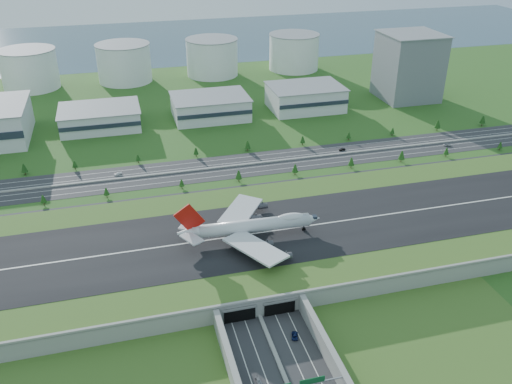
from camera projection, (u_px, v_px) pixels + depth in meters
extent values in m
plane|color=#25561B|center=(233.00, 251.00, 266.11)|extent=(1200.00, 1200.00, 0.00)
cube|color=gray|center=(233.00, 244.00, 264.23)|extent=(520.00, 100.00, 8.00)
cube|color=#366623|center=(232.00, 237.00, 262.32)|extent=(520.00, 100.00, 0.16)
cube|color=black|center=(232.00, 237.00, 262.25)|extent=(520.00, 58.00, 0.12)
cube|color=silver|center=(232.00, 237.00, 262.22)|extent=(520.00, 0.90, 0.02)
cube|color=gray|center=(259.00, 299.00, 219.92)|extent=(520.00, 1.20, 1.20)
cube|color=black|center=(240.00, 315.00, 219.83)|extent=(13.00, 1.20, 6.00)
cube|color=black|center=(280.00, 308.00, 223.71)|extent=(13.00, 1.20, 6.00)
cylinder|color=gray|center=(347.00, 384.00, 187.75)|extent=(0.70, 0.70, 7.00)
cube|color=#0C4C23|center=(312.00, 381.00, 182.30)|extent=(9.00, 0.30, 2.40)
cube|color=#28282B|center=(200.00, 170.00, 347.14)|extent=(560.00, 36.00, 0.12)
cylinder|color=#3D2819|center=(44.00, 203.00, 306.59)|extent=(0.50, 0.50, 2.23)
cone|color=#0F3A13|center=(43.00, 199.00, 305.25)|extent=(3.47, 3.47, 4.46)
cylinder|color=#3D2819|center=(107.00, 195.00, 314.52)|extent=(0.50, 0.50, 2.17)
cone|color=#0F3A13|center=(106.00, 191.00, 313.22)|extent=(3.37, 3.37, 4.34)
cylinder|color=#3D2819|center=(182.00, 187.00, 324.54)|extent=(0.50, 0.50, 2.12)
cone|color=#0F3A13|center=(182.00, 183.00, 323.27)|extent=(3.29, 3.29, 4.23)
cylinder|color=#3D2819|center=(239.00, 179.00, 332.44)|extent=(0.50, 0.50, 2.64)
cone|color=#0F3A13|center=(239.00, 174.00, 330.85)|extent=(4.11, 4.11, 5.28)
cylinder|color=#3D2819|center=(295.00, 173.00, 340.77)|extent=(0.50, 0.50, 2.57)
cone|color=#0F3A13|center=(295.00, 168.00, 339.23)|extent=(4.00, 4.00, 5.14)
cylinder|color=#3D2819|center=(351.00, 166.00, 349.48)|extent=(0.50, 0.50, 2.62)
cone|color=#0F3A13|center=(351.00, 161.00, 347.91)|extent=(4.07, 4.07, 5.23)
cylinder|color=#3D2819|center=(401.00, 160.00, 357.61)|extent=(0.50, 0.50, 2.83)
cone|color=#0F3A13|center=(402.00, 155.00, 355.92)|extent=(4.41, 4.41, 5.67)
cylinder|color=#3D2819|center=(446.00, 155.00, 365.38)|extent=(0.50, 0.50, 2.32)
cone|color=#0F3A13|center=(447.00, 151.00, 363.99)|extent=(3.60, 3.60, 4.63)
cylinder|color=#3D2819|center=(499.00, 149.00, 375.03)|extent=(0.50, 0.50, 2.16)
cone|color=#0F3A13|center=(500.00, 145.00, 373.74)|extent=(3.35, 3.35, 4.31)
cylinder|color=#3D2819|center=(25.00, 173.00, 340.73)|extent=(0.50, 0.50, 2.63)
cone|color=#0F3A13|center=(24.00, 168.00, 339.16)|extent=(4.09, 4.09, 5.25)
cylinder|color=#3D2819|center=(75.00, 168.00, 347.78)|extent=(0.50, 0.50, 2.10)
cone|color=#0F3A13|center=(74.00, 164.00, 346.52)|extent=(3.26, 3.26, 4.20)
cylinder|color=#3D2819|center=(138.00, 161.00, 356.94)|extent=(0.50, 0.50, 2.02)
cone|color=#0F3A13|center=(138.00, 158.00, 355.73)|extent=(3.14, 3.14, 4.04)
cylinder|color=#3D2819|center=(196.00, 155.00, 365.69)|extent=(0.50, 0.50, 2.25)
cone|color=#0F3A13|center=(196.00, 151.00, 364.35)|extent=(3.50, 3.50, 4.50)
cylinder|color=#3D2819|center=(248.00, 149.00, 373.80)|extent=(0.50, 0.50, 2.67)
cone|color=#0F3A13|center=(248.00, 144.00, 372.20)|extent=(4.16, 4.16, 5.35)
cylinder|color=#3D2819|center=(302.00, 143.00, 383.02)|extent=(0.50, 0.50, 2.38)
cone|color=#0F3A13|center=(303.00, 139.00, 381.60)|extent=(3.71, 3.71, 4.77)
cylinder|color=#3D2819|center=(348.00, 139.00, 391.13)|extent=(0.50, 0.50, 2.13)
cone|color=#0F3A13|center=(349.00, 135.00, 389.85)|extent=(3.32, 3.32, 4.27)
cylinder|color=#3D2819|center=(392.00, 134.00, 399.09)|extent=(0.50, 0.50, 2.11)
cone|color=#0F3A13|center=(393.00, 131.00, 397.83)|extent=(3.28, 3.28, 4.22)
cylinder|color=#3D2819|center=(437.00, 129.00, 407.38)|extent=(0.50, 0.50, 2.97)
cone|color=#0F3A13|center=(438.00, 124.00, 405.60)|extent=(4.62, 4.62, 5.94)
cylinder|color=#3D2819|center=(482.00, 124.00, 416.32)|extent=(0.50, 0.50, 2.84)
cone|color=#0F3A13|center=(483.00, 120.00, 414.62)|extent=(4.42, 4.42, 5.68)
cube|color=silver|center=(100.00, 118.00, 411.00)|extent=(58.00, 42.00, 15.00)
cube|color=silver|center=(210.00, 107.00, 429.95)|extent=(58.00, 42.00, 17.00)
cube|color=silver|center=(305.00, 98.00, 447.77)|extent=(58.00, 42.00, 19.00)
cube|color=slate|center=(409.00, 67.00, 465.31)|extent=(46.00, 46.00, 55.00)
cylinder|color=white|center=(29.00, 69.00, 494.99)|extent=(50.00, 50.00, 35.00)
cylinder|color=white|center=(124.00, 63.00, 514.42)|extent=(50.00, 50.00, 35.00)
cylinder|color=white|center=(212.00, 57.00, 533.84)|extent=(50.00, 50.00, 35.00)
cylinder|color=white|center=(294.00, 52.00, 553.26)|extent=(50.00, 50.00, 35.00)
cube|color=#325061|center=(148.00, 41.00, 675.66)|extent=(1200.00, 260.00, 0.06)
cylinder|color=silver|center=(252.00, 226.00, 259.70)|extent=(57.16, 8.93, 6.51)
cone|color=silver|center=(312.00, 219.00, 265.56)|extent=(8.40, 6.85, 6.51)
cone|color=silver|center=(188.00, 233.00, 253.65)|extent=(10.43, 6.93, 6.51)
ellipsoid|color=silver|center=(291.00, 217.00, 262.32)|extent=(14.08, 5.65, 4.00)
cube|color=silver|center=(255.00, 248.00, 244.88)|extent=(26.57, 33.07, 1.61)
cube|color=silver|center=(241.00, 211.00, 274.69)|extent=(28.17, 32.65, 1.61)
cylinder|color=#38383D|center=(267.00, 244.00, 251.64)|extent=(5.41, 3.27, 3.05)
cylinder|color=#38383D|center=(286.00, 256.00, 243.13)|extent=(5.41, 3.27, 3.05)
cylinder|color=#38383D|center=(256.00, 218.00, 272.68)|extent=(5.41, 3.27, 3.05)
cylinder|color=#38383D|center=(262.00, 206.00, 283.46)|extent=(5.41, 3.27, 3.05)
cube|color=silver|center=(192.00, 238.00, 247.77)|extent=(10.58, 12.74, 0.61)
cube|color=silver|center=(189.00, 224.00, 259.17)|extent=(11.15, 12.71, 0.61)
cube|color=#BA130C|center=(189.00, 218.00, 250.23)|extent=(14.52, 1.53, 15.24)
cylinder|color=black|center=(304.00, 229.00, 267.25)|extent=(1.93, 0.71, 1.93)
cylinder|color=black|center=(245.00, 240.00, 258.62)|extent=(1.93, 0.71, 1.93)
cylinder|color=black|center=(242.00, 233.00, 264.23)|extent=(1.93, 0.71, 1.93)
cylinder|color=black|center=(232.00, 241.00, 257.45)|extent=(1.93, 0.71, 1.93)
cylinder|color=black|center=(230.00, 234.00, 263.06)|extent=(1.93, 0.71, 1.93)
imported|color=#A9A8AD|center=(259.00, 381.00, 192.33)|extent=(2.18, 4.39, 1.44)
imported|color=#0D1844|center=(295.00, 335.00, 212.55)|extent=(3.92, 5.73, 1.46)
imported|color=black|center=(342.00, 149.00, 374.31)|extent=(4.96, 2.38, 1.57)
imported|color=#A4A4A8|center=(447.00, 145.00, 381.42)|extent=(5.70, 4.01, 1.44)
imported|color=white|center=(118.00, 174.00, 340.51)|extent=(5.39, 3.74, 1.45)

